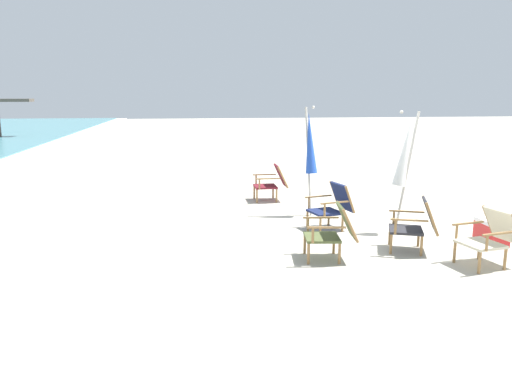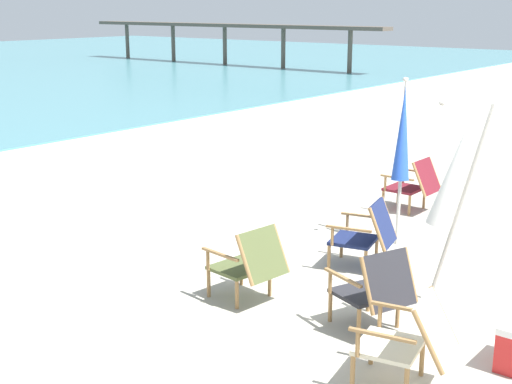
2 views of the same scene
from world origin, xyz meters
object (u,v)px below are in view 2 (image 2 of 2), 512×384
at_px(umbrella_furled_white, 454,173).
at_px(beach_chair_front_right, 367,233).
at_px(beach_chair_back_right, 250,262).
at_px(beach_chair_mid_center, 375,287).
at_px(umbrella_furled_blue, 403,136).
at_px(beach_chair_back_left, 410,338).
at_px(beach_chair_front_left, 414,183).

bearing_deg(umbrella_furled_white, beach_chair_front_right, 74.20).
bearing_deg(beach_chair_back_right, beach_chair_front_right, -16.01).
bearing_deg(beach_chair_back_right, umbrella_furled_white, -51.61).
height_order(beach_chair_mid_center, umbrella_furled_white, umbrella_furled_white).
height_order(beach_chair_front_right, umbrella_furled_white, umbrella_furled_white).
height_order(beach_chair_back_right, beach_chair_mid_center, beach_chair_mid_center).
relative_size(umbrella_furled_blue, umbrella_furled_white, 1.02).
height_order(beach_chair_back_right, umbrella_furled_white, umbrella_furled_white).
bearing_deg(beach_chair_back_right, beach_chair_back_left, -104.80).
xyz_separation_m(beach_chair_mid_center, umbrella_furled_white, (1.06, -0.23, 0.93)).
distance_m(beach_chair_mid_center, beach_chair_front_left, 4.17).
relative_size(beach_chair_back_right, umbrella_furled_blue, 0.38).
bearing_deg(beach_chair_front_right, beach_chair_back_right, 163.99).
bearing_deg(beach_chair_front_left, beach_chair_back_left, -153.79).
relative_size(beach_chair_back_right, beach_chair_front_right, 0.98).
distance_m(umbrella_furled_blue, umbrella_furled_white, 1.90).
bearing_deg(beach_chair_back_right, beach_chair_front_left, 2.83).
bearing_deg(beach_chair_mid_center, umbrella_furled_blue, 23.26).
bearing_deg(beach_chair_back_left, beach_chair_front_left, 26.21).
relative_size(beach_chair_front_right, beach_chair_back_left, 0.96).
bearing_deg(beach_chair_mid_center, beach_chair_front_left, 21.74).
bearing_deg(beach_chair_back_left, umbrella_furled_white, 15.27).
relative_size(beach_chair_mid_center, beach_chair_back_left, 1.00).
xyz_separation_m(beach_chair_front_left, umbrella_furled_white, (-2.81, -1.78, 0.93)).
bearing_deg(beach_chair_front_right, umbrella_furled_blue, 8.62).
relative_size(beach_chair_front_left, umbrella_furled_white, 0.38).
xyz_separation_m(beach_chair_back_left, umbrella_furled_blue, (3.20, 1.78, 0.96)).
bearing_deg(beach_chair_back_left, beach_chair_mid_center, 44.59).
height_order(beach_chair_front_left, umbrella_furled_blue, umbrella_furled_blue).
relative_size(beach_chair_mid_center, beach_chair_front_left, 1.06).
distance_m(beach_chair_mid_center, umbrella_furled_white, 1.43).
distance_m(beach_chair_back_left, umbrella_furled_white, 2.08).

